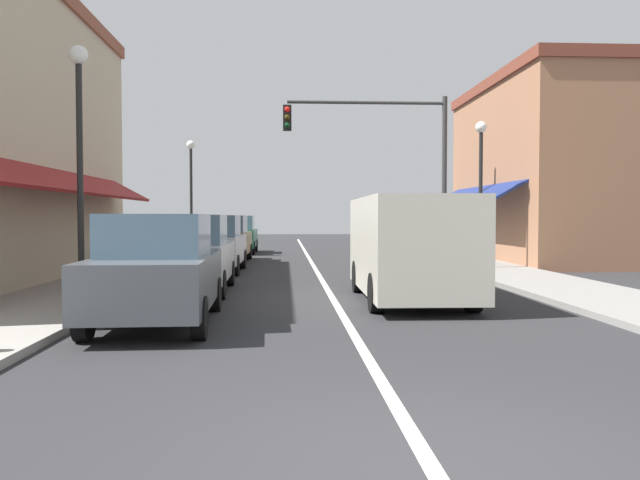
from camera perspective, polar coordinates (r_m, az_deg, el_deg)
ground_plane at (r=22.36m, az=-0.58°, el=-2.33°), size 80.00×80.00×0.00m
sidewalk_left at (r=22.78m, az=-14.55°, el=-2.16°), size 2.60×56.00×0.12m
sidewalk_right at (r=23.26m, az=13.09°, el=-2.06°), size 2.60×56.00×0.12m
lane_center_stripe at (r=22.36m, az=-0.58°, el=-2.32°), size 0.14×52.00×0.01m
storefront_right_block at (r=26.53m, az=20.42°, el=5.82°), size 6.84×10.20×7.01m
parked_car_nearest_left at (r=10.52m, az=-14.28°, el=-2.61°), size 1.87×4.15×1.77m
parked_car_second_left at (r=14.82m, az=-11.47°, el=-1.23°), size 1.82×4.12×1.77m
parked_car_third_left at (r=20.07m, az=-9.47°, el=-0.35°), size 1.82×4.12×1.77m
parked_car_far_left at (r=24.64m, az=-8.42°, el=0.11°), size 1.86×4.14×1.77m
parked_car_distant_left at (r=30.34m, az=-7.38°, el=0.49°), size 1.79×4.10×1.77m
van_in_lane at (r=13.20m, az=7.94°, el=-0.45°), size 2.05×5.20×2.12m
traffic_signal_mast_arm at (r=23.39m, az=6.24°, el=8.13°), size 5.95×0.50×6.08m
street_lamp_left_near at (r=13.19m, az=-20.66°, el=8.98°), size 0.36×0.36×4.99m
street_lamp_right_mid at (r=20.83m, az=14.14°, el=6.05°), size 0.36×0.36×4.71m
street_lamp_left_far at (r=27.93m, az=-11.43°, el=5.35°), size 0.36×0.36×4.97m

